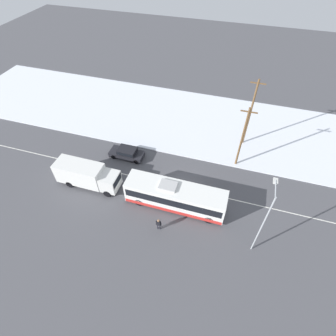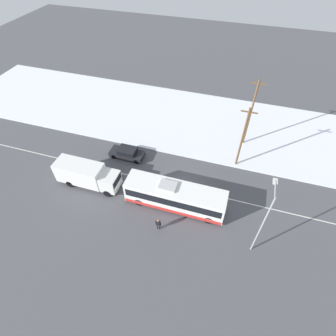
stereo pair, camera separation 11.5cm
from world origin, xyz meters
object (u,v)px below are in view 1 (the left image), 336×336
object	(u,v)px
box_truck	(86,174)
utility_pole_roadside	(242,137)
city_bus	(175,196)
streetlamp	(265,216)
sedan_car	(127,153)
pedestrian_at_stop	(159,223)
utility_pole_snowlot	(250,113)

from	to	relation	value
box_truck	utility_pole_roadside	xyz separation A→B (m)	(16.13, 8.36, 2.72)
city_bus	box_truck	distance (m)	10.51
utility_pole_roadside	streetlamp	bearing A→B (deg)	-75.22
box_truck	sedan_car	xyz separation A→B (m)	(2.50, 5.59, -0.87)
city_bus	streetlamp	distance (m)	9.47
box_truck	pedestrian_at_stop	bearing A→B (deg)	-18.83
pedestrian_at_stop	utility_pole_snowlot	distance (m)	17.92
box_truck	streetlamp	distance (m)	19.42
sedan_car	utility_pole_roadside	bearing A→B (deg)	-168.49
box_truck	pedestrian_at_stop	world-z (taller)	box_truck
city_bus	box_truck	bearing A→B (deg)	-179.76
streetlamp	utility_pole_roadside	distance (m)	11.16
box_truck	sedan_car	world-z (taller)	box_truck
streetlamp	utility_pole_roadside	size ratio (longest dim) A/B	0.97
city_bus	utility_pole_roadside	xyz separation A→B (m)	(5.61, 8.32, 2.83)
city_bus	streetlamp	size ratio (longest dim) A/B	1.32
streetlamp	utility_pole_roadside	xyz separation A→B (m)	(-2.84, 10.77, -0.65)
pedestrian_at_stop	utility_pole_snowlot	bearing A→B (deg)	67.19
sedan_car	utility_pole_roadside	world-z (taller)	utility_pole_roadside
sedan_car	pedestrian_at_stop	distance (m)	11.49
pedestrian_at_stop	city_bus	bearing A→B (deg)	77.31
city_bus	pedestrian_at_stop	size ratio (longest dim) A/B	6.57
utility_pole_roadside	utility_pole_snowlot	xyz separation A→B (m)	(0.41, 4.44, 0.53)
sedan_car	utility_pole_snowlot	bearing A→B (deg)	-152.79
box_truck	pedestrian_at_stop	distance (m)	10.33
pedestrian_at_stop	utility_pole_roadside	bearing A→B (deg)	61.40
utility_pole_roadside	utility_pole_snowlot	distance (m)	4.49
city_bus	utility_pole_snowlot	distance (m)	14.50
pedestrian_at_stop	streetlamp	xyz separation A→B (m)	(9.21, 0.91, 4.01)
sedan_car	utility_pole_roadside	size ratio (longest dim) A/B	0.53
box_truck	streetlamp	size ratio (longest dim) A/B	0.91
city_bus	sedan_car	xyz separation A→B (m)	(-8.01, 5.54, -0.76)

